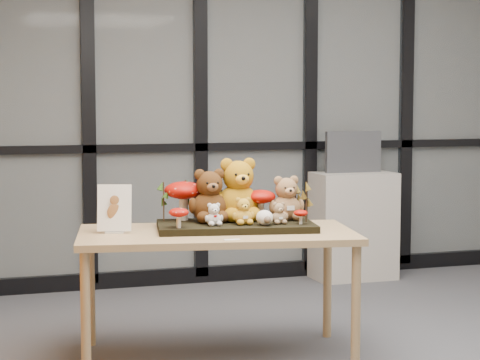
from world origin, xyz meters
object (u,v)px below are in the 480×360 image
object	(u,v)px
plush_cream_hedgehog	(264,217)
mushroom_front_right	(301,216)
diorama_tray	(236,226)
bear_tan_back	(286,196)
mushroom_back_left	(184,199)
bear_pooh_yellow	(238,186)
monitor	(353,152)
bear_small_yellow	(243,210)
bear_brown_medium	(209,193)
bear_white_bow	(214,213)
bear_beige_small	(279,212)
display_table	(217,244)
mushroom_back_right	(261,203)
mushroom_front_left	(179,217)
cabinet	(353,226)
sign_holder	(114,211)

from	to	relation	value
plush_cream_hedgehog	mushroom_front_right	bearing A→B (deg)	4.38
diorama_tray	bear_tan_back	size ratio (longest dim) A/B	3.13
bear_tan_back	mushroom_back_left	size ratio (longest dim) A/B	1.14
bear_pooh_yellow	monitor	xyz separation A→B (m)	(1.44, 1.58, 0.08)
bear_small_yellow	monitor	distance (m)	2.30
bear_brown_medium	bear_white_bow	xyz separation A→B (m)	(-0.02, -0.16, -0.09)
bear_beige_small	mushroom_back_left	bearing A→B (deg)	156.95
monitor	bear_white_bow	bearing A→B (deg)	-133.00
bear_white_bow	monitor	world-z (taller)	monitor
display_table	bear_brown_medium	bearing A→B (deg)	102.54
bear_pooh_yellow	bear_tan_back	bearing A→B (deg)	-8.06
diorama_tray	mushroom_back_right	xyz separation A→B (m)	(0.17, 0.07, 0.11)
bear_tan_back	mushroom_front_right	world-z (taller)	bear_tan_back
mushroom_front_left	mushroom_front_right	bearing A→B (deg)	-5.76
display_table	bear_tan_back	xyz separation A→B (m)	(0.42, 0.06, 0.24)
bear_pooh_yellow	mushroom_front_right	size ratio (longest dim) A/B	4.42
bear_white_bow	cabinet	bearing A→B (deg)	56.71
display_table	sign_holder	bearing A→B (deg)	178.18
sign_holder	cabinet	world-z (taller)	sign_holder
bear_beige_small	sign_holder	distance (m)	0.89
bear_small_yellow	bear_white_bow	world-z (taller)	bear_small_yellow
bear_brown_medium	mushroom_front_right	world-z (taller)	bear_brown_medium
monitor	display_table	bearing A→B (deg)	-133.04
bear_tan_back	mushroom_back_left	world-z (taller)	bear_tan_back
display_table	diorama_tray	xyz separation A→B (m)	(0.12, 0.04, 0.09)
diorama_tray	sign_holder	size ratio (longest dim) A/B	3.29
plush_cream_hedgehog	mushroom_back_left	world-z (taller)	mushroom_back_left
display_table	plush_cream_hedgehog	bearing A→B (deg)	-13.23
mushroom_front_right	cabinet	distance (m)	2.20
mushroom_front_left	mushroom_front_right	world-z (taller)	mushroom_front_left
display_table	bear_white_bow	xyz separation A→B (m)	(-0.02, -0.03, 0.17)
bear_white_bow	mushroom_back_right	bearing A→B (deg)	33.46
diorama_tray	mushroom_back_left	distance (m)	0.34
cabinet	bear_pooh_yellow	bearing A→B (deg)	-132.78
bear_brown_medium	bear_tan_back	distance (m)	0.44
bear_pooh_yellow	bear_white_bow	size ratio (longest dim) A/B	2.85
mushroom_back_left	plush_cream_hedgehog	bearing A→B (deg)	-41.78
bear_tan_back	mushroom_back_left	distance (m)	0.58
plush_cream_hedgehog	mushroom_front_left	xyz separation A→B (m)	(-0.46, 0.05, 0.01)
mushroom_back_right	cabinet	xyz separation A→B (m)	(1.32, 1.60, -0.41)
bear_white_bow	bear_beige_small	world-z (taller)	bear_white_bow
display_table	diorama_tray	bearing A→B (deg)	26.57
mushroom_back_left	cabinet	xyz separation A→B (m)	(1.74, 1.48, -0.44)
plush_cream_hedgehog	sign_holder	distance (m)	0.81
mushroom_front_right	bear_tan_back	bearing A→B (deg)	94.94
diorama_tray	cabinet	bearing A→B (deg)	58.27
bear_brown_medium	plush_cream_hedgehog	xyz separation A→B (m)	(0.24, -0.23, -0.12)
diorama_tray	cabinet	distance (m)	2.26
bear_beige_small	mushroom_front_left	size ratio (longest dim) A/B	1.11
mushroom_back_left	monitor	world-z (taller)	monitor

